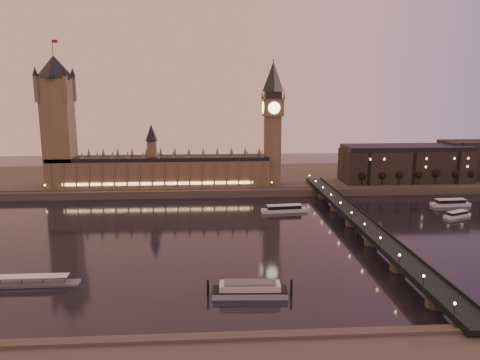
% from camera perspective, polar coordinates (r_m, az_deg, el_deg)
% --- Properties ---
extents(ground, '(700.00, 700.00, 0.00)m').
position_cam_1_polar(ground, '(279.55, -3.92, -7.01)').
color(ground, black).
rests_on(ground, ground).
extents(far_embankment, '(560.00, 130.00, 6.00)m').
position_cam_1_polar(far_embankment, '(439.62, 0.04, 0.18)').
color(far_embankment, '#423D35').
rests_on(far_embankment, ground).
extents(palace_of_westminster, '(180.00, 26.62, 52.00)m').
position_cam_1_polar(palace_of_westminster, '(394.28, -9.76, 1.49)').
color(palace_of_westminster, brown).
rests_on(palace_of_westminster, ground).
extents(victoria_tower, '(31.68, 31.68, 118.00)m').
position_cam_1_polar(victoria_tower, '(405.80, -21.36, 7.43)').
color(victoria_tower, brown).
rests_on(victoria_tower, ground).
extents(big_ben, '(17.68, 17.68, 104.00)m').
position_cam_1_polar(big_ben, '(390.70, 4.01, 7.78)').
color(big_ben, brown).
rests_on(big_ben, ground).
extents(westminster_bridge, '(13.20, 260.00, 15.30)m').
position_cam_1_polar(westminster_bridge, '(292.03, 14.43, -5.41)').
color(westminster_bridge, black).
rests_on(westminster_bridge, ground).
extents(city_block, '(155.00, 45.00, 34.00)m').
position_cam_1_polar(city_block, '(445.79, 22.03, 2.02)').
color(city_block, black).
rests_on(city_block, ground).
extents(bare_tree_0, '(5.94, 5.94, 12.07)m').
position_cam_1_polar(bare_tree_0, '(401.75, 14.65, 0.49)').
color(bare_tree_0, black).
rests_on(bare_tree_0, ground).
extents(bare_tree_1, '(5.94, 5.94, 12.07)m').
position_cam_1_polar(bare_tree_1, '(407.02, 16.77, 0.52)').
color(bare_tree_1, black).
rests_on(bare_tree_1, ground).
extents(bare_tree_2, '(5.94, 5.94, 12.07)m').
position_cam_1_polar(bare_tree_2, '(412.84, 18.84, 0.54)').
color(bare_tree_2, black).
rests_on(bare_tree_2, ground).
extents(bare_tree_3, '(5.94, 5.94, 12.07)m').
position_cam_1_polar(bare_tree_3, '(419.18, 20.85, 0.56)').
color(bare_tree_3, black).
rests_on(bare_tree_3, ground).
extents(bare_tree_4, '(5.94, 5.94, 12.07)m').
position_cam_1_polar(bare_tree_4, '(426.02, 22.80, 0.57)').
color(bare_tree_4, black).
rests_on(bare_tree_4, ground).
extents(bare_tree_5, '(5.94, 5.94, 12.07)m').
position_cam_1_polar(bare_tree_5, '(433.34, 24.68, 0.59)').
color(bare_tree_5, black).
rests_on(bare_tree_5, ground).
extents(bare_tree_6, '(5.94, 5.94, 12.07)m').
position_cam_1_polar(bare_tree_6, '(441.10, 26.50, 0.61)').
color(bare_tree_6, black).
rests_on(bare_tree_6, ground).
extents(cruise_boat_a, '(32.99, 10.02, 5.20)m').
position_cam_1_polar(cruise_boat_a, '(335.21, 5.40, -3.52)').
color(cruise_boat_a, silver).
rests_on(cruise_boat_a, ground).
extents(cruise_boat_b, '(29.27, 8.58, 5.35)m').
position_cam_1_polar(cruise_boat_b, '(384.23, 24.27, -2.56)').
color(cruise_boat_b, silver).
rests_on(cruise_boat_b, ground).
extents(cruise_boat_c, '(21.74, 13.74, 4.24)m').
position_cam_1_polar(cruise_boat_c, '(353.72, 24.96, -3.83)').
color(cruise_boat_c, silver).
rests_on(cruise_boat_c, ground).
extents(moored_barge, '(36.80, 10.67, 6.76)m').
position_cam_1_polar(moored_barge, '(204.44, 1.21, -13.20)').
color(moored_barge, '#9CB1C6').
rests_on(moored_barge, ground).
extents(pontoon_pier, '(39.31, 6.55, 10.48)m').
position_cam_1_polar(pontoon_pier, '(234.28, -23.80, -11.38)').
color(pontoon_pier, '#595B5E').
rests_on(pontoon_pier, ground).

